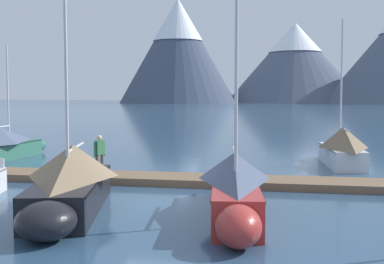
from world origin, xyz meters
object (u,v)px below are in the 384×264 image
sailboat_nearest_berth (6,144)px  sailboat_mid_dock_starboard (235,187)px  sailboat_mid_dock_port (70,181)px  person_on_dock (100,152)px  sailboat_far_berth (341,147)px

sailboat_nearest_berth → sailboat_mid_dock_starboard: sailboat_mid_dock_starboard is taller
sailboat_mid_dock_port → sailboat_mid_dock_starboard: sailboat_mid_dock_starboard is taller
sailboat_mid_dock_starboard → person_on_dock: (-6.45, 4.70, 0.35)m
sailboat_mid_dock_port → person_on_dock: size_ratio=5.49×
sailboat_nearest_berth → sailboat_mid_dock_port: bearing=-48.6°
sailboat_mid_dock_port → sailboat_mid_dock_starboard: 5.18m
sailboat_nearest_berth → sailboat_mid_dock_starboard: bearing=-35.4°
sailboat_far_berth → sailboat_mid_dock_starboard: bearing=-107.2°
sailboat_nearest_berth → person_on_dock: bearing=-34.8°
sailboat_nearest_berth → sailboat_far_berth: sailboat_far_berth is taller
sailboat_mid_dock_port → sailboat_far_berth: 15.54m
sailboat_far_berth → person_on_dock: sailboat_far_berth is taller
sailboat_mid_dock_port → sailboat_mid_dock_starboard: bearing=5.1°
sailboat_nearest_berth → sailboat_mid_dock_port: size_ratio=0.78×
sailboat_mid_dock_port → person_on_dock: bearing=104.0°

